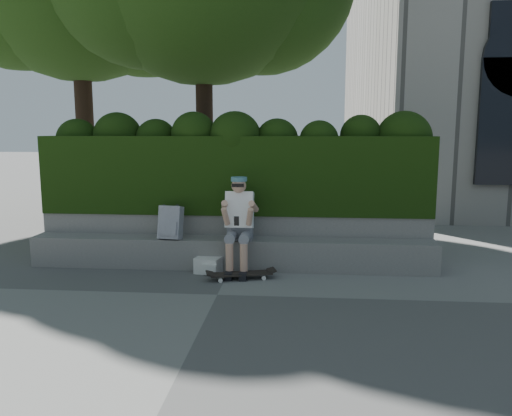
# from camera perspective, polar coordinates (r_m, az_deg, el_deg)

# --- Properties ---
(ground) EXTENTS (80.00, 80.00, 0.00)m
(ground) POSITION_cam_1_polar(r_m,az_deg,el_deg) (6.35, -4.44, -9.85)
(ground) COLOR slate
(ground) RESTS_ON ground
(bench_ledge) EXTENTS (6.00, 0.45, 0.45)m
(bench_ledge) POSITION_cam_1_polar(r_m,az_deg,el_deg) (7.47, -2.90, -5.17)
(bench_ledge) COLOR gray
(bench_ledge) RESTS_ON ground
(planter_wall) EXTENTS (6.00, 0.50, 0.75)m
(planter_wall) POSITION_cam_1_polar(r_m,az_deg,el_deg) (7.90, -2.44, -3.28)
(planter_wall) COLOR gray
(planter_wall) RESTS_ON ground
(hedge) EXTENTS (6.00, 1.00, 1.20)m
(hedge) POSITION_cam_1_polar(r_m,az_deg,el_deg) (7.97, -2.28, 3.93)
(hedge) COLOR black
(hedge) RESTS_ON planter_wall
(person) EXTENTS (0.40, 0.76, 1.38)m
(person) POSITION_cam_1_polar(r_m,az_deg,el_deg) (7.17, -1.95, -1.45)
(person) COLOR slate
(person) RESTS_ON ground
(skateboard) EXTENTS (0.88, 0.44, 0.09)m
(skateboard) POSITION_cam_1_polar(r_m,az_deg,el_deg) (6.94, -1.71, -7.56)
(skateboard) COLOR black
(skateboard) RESTS_ON ground
(backpack_plaid) EXTENTS (0.35, 0.22, 0.49)m
(backpack_plaid) POSITION_cam_1_polar(r_m,az_deg,el_deg) (7.45, -9.72, -1.65)
(backpack_plaid) COLOR #B3B3B8
(backpack_plaid) RESTS_ON bench_ledge
(backpack_ground) EXTENTS (0.40, 0.32, 0.23)m
(backpack_ground) POSITION_cam_1_polar(r_m,az_deg,el_deg) (7.26, -5.49, -6.52)
(backpack_ground) COLOR silver
(backpack_ground) RESTS_ON ground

